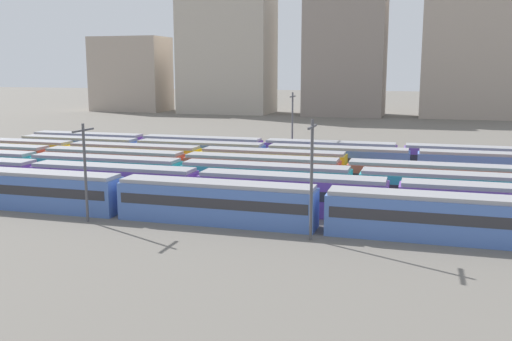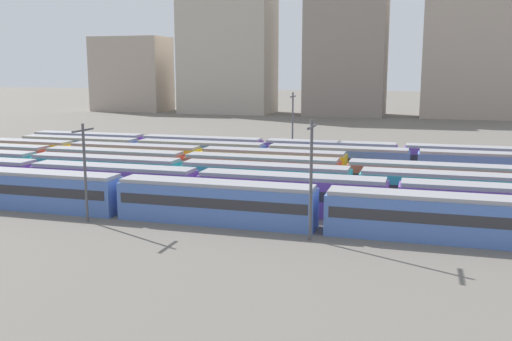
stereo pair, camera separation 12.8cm
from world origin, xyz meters
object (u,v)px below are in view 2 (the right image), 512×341
object	(u,v)px
train_track_2	(182,177)
train_track_5	(337,161)
train_track_6	(330,155)
train_track_3	(261,172)
catenary_pole_1	(293,124)
train_track_0	(121,195)
train_track_4	(135,158)
catenary_pole_0	(85,167)
train_track_1	(198,188)
catenary_pole_2	(311,174)

from	to	relation	value
train_track_2	train_track_5	bearing A→B (deg)	46.42
train_track_2	train_track_5	xyz separation A→B (m)	(14.84, 15.60, 0.00)
train_track_5	train_track_6	bearing A→B (deg)	108.92
train_track_3	catenary_pole_1	distance (m)	19.09
train_track_0	train_track_2	size ratio (longest dim) A/B	1.00
train_track_0	train_track_5	world-z (taller)	same
catenary_pole_1	train_track_4	bearing A→B (deg)	-143.64
catenary_pole_0	train_track_2	bearing A→B (deg)	75.23
train_track_0	train_track_1	xyz separation A→B (m)	(5.64, 5.20, 0.00)
train_track_2	train_track_5	distance (m)	21.53
train_track_2	train_track_6	bearing A→B (deg)	57.87
catenary_pole_0	train_track_0	bearing A→B (deg)	57.36
catenary_pole_0	train_track_6	bearing A→B (deg)	64.07
train_track_0	catenary_pole_1	world-z (taller)	catenary_pole_1
train_track_2	catenary_pole_2	xyz separation A→B (m)	(16.84, -13.21, 3.50)
catenary_pole_2	train_track_1	bearing A→B (deg)	148.11
train_track_4	train_track_5	xyz separation A→B (m)	(26.12, 5.20, 0.00)
catenary_pole_0	catenary_pole_1	xyz separation A→B (m)	(10.56, 37.15, 0.71)
train_track_3	train_track_4	xyz separation A→B (m)	(-18.86, 5.20, -0.00)
train_track_2	train_track_3	size ratio (longest dim) A/B	0.80
train_track_6	train_track_1	bearing A→B (deg)	-109.27
train_track_6	catenary_pole_0	size ratio (longest dim) A/B	10.56
train_track_5	train_track_6	xyz separation A→B (m)	(-1.78, 5.20, 0.00)
train_track_3	train_track_2	bearing A→B (deg)	-145.55
train_track_2	catenary_pole_1	world-z (taller)	catenary_pole_1
train_track_0	train_track_6	xyz separation A→B (m)	(14.73, 31.20, 0.00)
train_track_0	train_track_3	bearing A→B (deg)	59.34
train_track_1	catenary_pole_1	xyz separation A→B (m)	(3.09, 29.10, 3.77)
train_track_3	catenary_pole_2	size ratio (longest dim) A/B	9.62
train_track_3	catenary_pole_2	xyz separation A→B (m)	(9.26, -18.41, 3.50)
train_track_4	train_track_6	world-z (taller)	same
catenary_pole_0	train_track_1	bearing A→B (deg)	47.16
train_track_6	catenary_pole_1	distance (m)	7.73
train_track_1	train_track_6	xyz separation A→B (m)	(9.09, 26.00, 0.00)
train_track_1	train_track_2	distance (m)	6.54
train_track_2	catenary_pole_1	xyz separation A→B (m)	(7.06, 23.90, 3.77)
train_track_6	catenary_pole_2	bearing A→B (deg)	-83.66
train_track_2	train_track_3	distance (m)	9.19
train_track_1	train_track_5	world-z (taller)	same
train_track_0	train_track_4	distance (m)	22.91
train_track_4	catenary_pole_1	world-z (taller)	catenary_pole_1
train_track_6	catenary_pole_2	world-z (taller)	catenary_pole_2
train_track_4	catenary_pole_0	distance (m)	25.08
train_track_1	train_track_2	world-z (taller)	same
train_track_2	train_track_6	world-z (taller)	same
train_track_4	train_track_6	size ratio (longest dim) A/B	0.60
train_track_5	catenary_pole_0	size ratio (longest dim) A/B	10.56
train_track_1	train_track_3	size ratio (longest dim) A/B	0.80
train_track_1	catenary_pole_0	distance (m)	11.40
train_track_3	catenary_pole_0	world-z (taller)	catenary_pole_0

